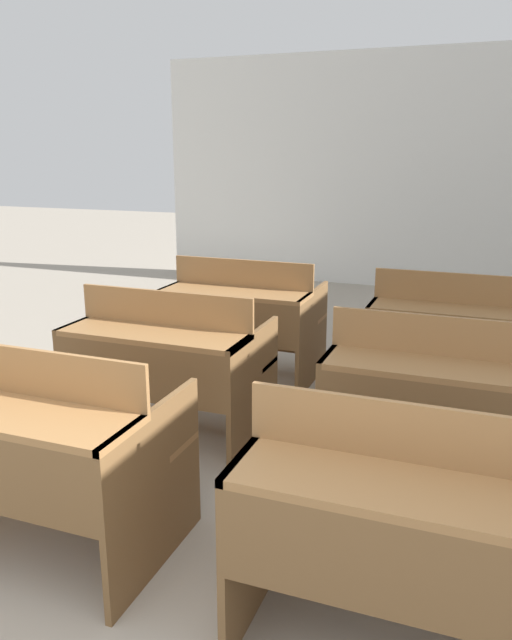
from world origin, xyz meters
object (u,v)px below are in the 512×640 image
object	(u,v)px
bench_second_right	(437,399)
bench_third_right	(454,337)
bench_second_left	(168,363)
bench_third_left	(243,316)
bench_front_left	(39,446)
bench_front_right	(405,524)

from	to	relation	value
bench_second_right	bench_third_right	bearing A→B (deg)	89.83
bench_third_right	bench_second_right	bearing A→B (deg)	-90.17
bench_second_left	bench_second_right	world-z (taller)	same
bench_third_left	bench_second_right	bearing A→B (deg)	-37.35
bench_front_left	bench_second_right	bearing A→B (deg)	36.52
bench_front_left	bench_second_left	bearing A→B (deg)	90.65
bench_front_right	bench_second_left	xyz separation A→B (m)	(-1.52, 1.16, 0.00)
bench_third_right	bench_front_right	bearing A→B (deg)	-90.07
bench_second_right	bench_third_left	xyz separation A→B (m)	(-1.50, 1.15, 0.00)
bench_second_right	bench_third_right	xyz separation A→B (m)	(0.00, 1.16, 0.00)
bench_second_left	bench_second_right	xyz separation A→B (m)	(1.52, -0.02, 0.00)
bench_front_right	bench_second_right	distance (m)	1.15
bench_front_right	bench_second_left	distance (m)	1.92
bench_second_right	bench_third_right	distance (m)	1.16
bench_front_left	bench_third_right	bearing A→B (deg)	56.41
bench_second_left	bench_second_right	size ratio (longest dim) A/B	1.00
bench_front_left	bench_front_right	world-z (taller)	same
bench_front_right	bench_third_right	distance (m)	2.31
bench_second_right	bench_second_left	bearing A→B (deg)	179.35
bench_front_right	bench_second_right	size ratio (longest dim) A/B	1.00
bench_front_left	bench_second_right	xyz separation A→B (m)	(1.51, 1.12, 0.00)
bench_front_right	bench_third_left	size ratio (longest dim) A/B	1.00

